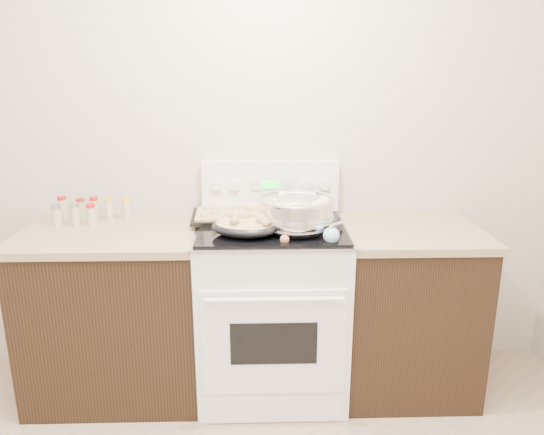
{
  "coord_description": "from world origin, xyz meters",
  "views": [
    {
      "loc": [
        0.28,
        -1.19,
        1.75
      ],
      "look_at": [
        0.35,
        1.37,
        1.0
      ],
      "focal_mm": 35.0,
      "sensor_mm": 36.0,
      "label": 1
    }
  ],
  "objects": [
    {
      "name": "room_shell",
      "position": [
        0.0,
        0.0,
        1.7
      ],
      "size": [
        4.1,
        3.6,
        2.75
      ],
      "color": "beige",
      "rests_on": "ground"
    },
    {
      "name": "counter_left",
      "position": [
        -0.48,
        1.43,
        0.46
      ],
      "size": [
        0.93,
        0.67,
        0.92
      ],
      "color": "black",
      "rests_on": "ground"
    },
    {
      "name": "counter_right",
      "position": [
        1.08,
        1.43,
        0.46
      ],
      "size": [
        0.73,
        0.67,
        0.92
      ],
      "color": "black",
      "rests_on": "ground"
    },
    {
      "name": "kitchen_range",
      "position": [
        0.35,
        1.42,
        0.49
      ],
      "size": [
        0.78,
        0.73,
        1.22
      ],
      "color": "white",
      "rests_on": "ground"
    },
    {
      "name": "mixing_bowl",
      "position": [
        0.47,
        1.32,
        1.03
      ],
      "size": [
        0.49,
        0.49,
        0.22
      ],
      "color": "silver",
      "rests_on": "kitchen_range"
    },
    {
      "name": "roasting_pan",
      "position": [
        0.22,
        1.26,
        0.99
      ],
      "size": [
        0.38,
        0.3,
        0.12
      ],
      "color": "black",
      "rests_on": "kitchen_range"
    },
    {
      "name": "baking_sheet",
      "position": [
        0.15,
        1.56,
        0.96
      ],
      "size": [
        0.46,
        0.33,
        0.06
      ],
      "color": "black",
      "rests_on": "kitchen_range"
    },
    {
      "name": "wooden_spoon",
      "position": [
        0.4,
        1.19,
        0.95
      ],
      "size": [
        0.04,
        0.26,
        0.04
      ],
      "color": "#AF7150",
      "rests_on": "kitchen_range"
    },
    {
      "name": "blue_ladle",
      "position": [
        0.63,
        1.17,
        0.98
      ],
      "size": [
        0.13,
        0.26,
        0.1
      ],
      "color": "#92BDDA",
      "rests_on": "kitchen_range"
    },
    {
      "name": "spice_jars",
      "position": [
        -0.65,
        1.59,
        0.98
      ],
      "size": [
        0.39,
        0.14,
        0.13
      ],
      "color": "#BFB28C",
      "rests_on": "counter_left"
    }
  ]
}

